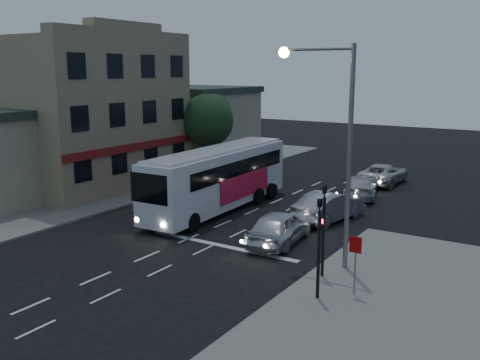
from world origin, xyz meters
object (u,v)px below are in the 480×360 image
Objects in this scene: regulatory_sign at (355,256)px; streetlight at (335,131)px; street_tree at (207,118)px; tour_bus at (218,177)px; traffic_signal_main at (324,220)px; car_suv at (280,227)px; traffic_signal_side at (319,236)px; car_sedan_b at (361,187)px; car_sedan_c at (383,174)px; car_sedan_a at (329,206)px.

streetlight reaches higher than regulatory_sign.
regulatory_sign is 23.40m from street_tree.
traffic_signal_main is at bearing -36.33° from tour_bus.
car_suv is 2.15× the size of regulatory_sign.
car_suv is 1.15× the size of traffic_signal_main.
traffic_signal_side reaches higher than tour_bus.
tour_bus is at bearing 146.14° from regulatory_sign.
regulatory_sign is at bearing -41.08° from street_tree.
tour_bus is 2.49× the size of car_sedan_b.
car_sedan_b is 13.96m from streetlight.
traffic_signal_side is at bearing 102.74° from car_sedan_c.
street_tree is (-12.76, 6.36, 3.69)m from car_sedan_a.
traffic_signal_side is 0.66× the size of street_tree.
streetlight reaches higher than street_tree.
traffic_signal_side is at bearing -70.51° from traffic_signal_main.
car_sedan_b is (0.03, 11.01, -0.10)m from car_suv.
regulatory_sign is 0.35× the size of street_tree.
traffic_signal_main is at bearing 133.25° from car_suv.
traffic_signal_side is at bearing 124.06° from car_suv.
regulatory_sign reaches higher than car_sedan_a.
tour_bus is 1.34× the size of streetlight.
traffic_signal_side is at bearing -41.73° from tour_bus.
car_sedan_b is 0.54× the size of streetlight.
streetlight is at bearing 101.91° from car_sedan_c.
car_sedan_c is 18.50m from streetlight.
car_sedan_b is 4.90m from car_sedan_c.
car_sedan_a is 1.20× the size of traffic_signal_side.
car_sedan_c is at bearing -105.70° from car_sedan_b.
car_sedan_c is 1.28× the size of traffic_signal_main.
car_sedan_a is 0.79× the size of street_tree.
street_tree reaches higher than car_sedan_b.
car_suv is 11.01m from car_sedan_b.
tour_bus is at bearing 145.62° from traffic_signal_main.
traffic_signal_main is 3.61m from streetlight.
tour_bus is at bearing -36.29° from car_suv.
car_sedan_c is at bearing 100.72° from streetlight.
car_sedan_a is at bearing 93.90° from car_sedan_c.
traffic_signal_side reaches higher than car_sedan_c.
tour_bus is 6.62m from car_sedan_a.
car_sedan_c is 2.38× the size of regulatory_sign.
tour_bus is 10.41m from street_tree.
street_tree reaches higher than traffic_signal_side.
car_sedan_a is (0.48, 4.86, 0.00)m from car_suv.
regulatory_sign is (1.00, 0.96, -0.82)m from traffic_signal_side.
car_sedan_b is 14.56m from traffic_signal_main.
traffic_signal_side is at bearing -44.50° from street_tree.
car_sedan_c is 0.58× the size of streetlight.
car_sedan_b is at bearing -75.05° from car_sedan_a.
tour_bus is 1.94× the size of street_tree.
traffic_signal_main is at bearing 101.88° from car_sedan_c.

